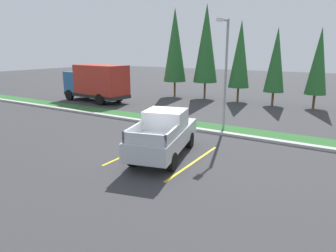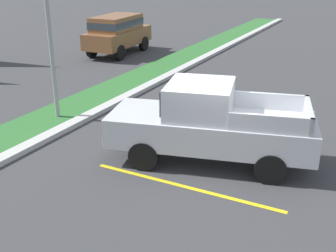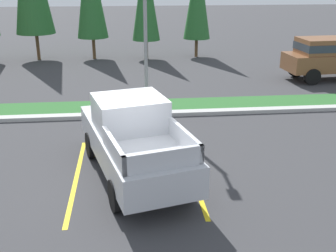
% 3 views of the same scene
% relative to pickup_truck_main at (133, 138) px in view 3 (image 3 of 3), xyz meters
% --- Properties ---
extents(ground_plane, '(120.00, 120.00, 0.00)m').
position_rel_pickup_truck_main_xyz_m(ground_plane, '(-0.09, -0.24, -1.04)').
color(ground_plane, '#38383A').
extents(parking_line_near, '(0.12, 4.80, 0.01)m').
position_rel_pickup_truck_main_xyz_m(parking_line_near, '(-1.54, -0.05, -1.04)').
color(parking_line_near, yellow).
rests_on(parking_line_near, ground).
extents(parking_line_far, '(0.12, 4.80, 0.01)m').
position_rel_pickup_truck_main_xyz_m(parking_line_far, '(1.56, -0.05, -1.04)').
color(parking_line_far, yellow).
rests_on(parking_line_far, ground).
extents(curb_strip, '(56.00, 0.40, 0.15)m').
position_rel_pickup_truck_main_xyz_m(curb_strip, '(-0.09, 4.76, -0.97)').
color(curb_strip, '#B2B2AD').
rests_on(curb_strip, ground).
extents(grass_median, '(56.00, 1.80, 0.06)m').
position_rel_pickup_truck_main_xyz_m(grass_median, '(-0.09, 5.86, -1.01)').
color(grass_median, '#2D662D').
rests_on(grass_median, ground).
extents(pickup_truck_main, '(3.13, 5.53, 2.10)m').
position_rel_pickup_truck_main_xyz_m(pickup_truck_main, '(0.00, 0.00, 0.00)').
color(pickup_truck_main, black).
rests_on(pickup_truck_main, ground).
extents(suv_distant, '(4.71, 2.19, 2.10)m').
position_rel_pickup_truck_main_xyz_m(suv_distant, '(10.10, 9.50, 0.20)').
color(suv_distant, black).
rests_on(suv_distant, ground).
extents(street_light, '(0.24, 1.49, 6.40)m').
position_rel_pickup_truck_main_xyz_m(street_light, '(0.66, 5.49, 2.70)').
color(street_light, gray).
rests_on(street_light, ground).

